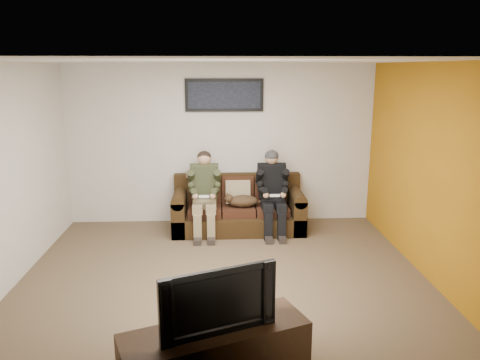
{
  "coord_description": "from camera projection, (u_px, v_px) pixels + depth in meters",
  "views": [
    {
      "loc": [
        -0.07,
        -5.34,
        2.53
      ],
      "look_at": [
        0.26,
        1.2,
        0.95
      ],
      "focal_mm": 35.0,
      "sensor_mm": 36.0,
      "label": 1
    }
  ],
  "objects": [
    {
      "name": "throw_blanket",
      "position": [
        199.0,
        174.0,
        7.58
      ],
      "size": [
        0.42,
        0.21,
        0.07
      ],
      "primitive_type": "cube",
      "color": "gray",
      "rests_on": "sofa"
    },
    {
      "name": "ceiling",
      "position": [
        222.0,
        61.0,
        5.17
      ],
      "size": [
        5.0,
        5.0,
        0.0
      ],
      "primitive_type": "plane",
      "rotation": [
        3.14,
        0.0,
        0.0
      ],
      "color": "silver",
      "rests_on": "ground"
    },
    {
      "name": "accent_wall_right",
      "position": [
        431.0,
        173.0,
        5.6
      ],
      "size": [
        0.0,
        4.5,
        4.5
      ],
      "primitive_type": "plane",
      "rotation": [
        1.57,
        0.0,
        -1.57
      ],
      "color": "#AC6E11",
      "rests_on": "ground"
    },
    {
      "name": "wall_left",
      "position": [
        5.0,
        178.0,
        5.35
      ],
      "size": [
        0.0,
        4.5,
        4.5
      ],
      "primitive_type": "plane",
      "rotation": [
        1.57,
        0.0,
        1.57
      ],
      "color": "beige",
      "rests_on": "ground"
    },
    {
      "name": "wall_front",
      "position": [
        228.0,
        247.0,
        3.29
      ],
      "size": [
        5.0,
        0.0,
        5.0
      ],
      "primitive_type": "plane",
      "rotation": [
        -1.57,
        0.0,
        0.0
      ],
      "color": "beige",
      "rests_on": "ground"
    },
    {
      "name": "television",
      "position": [
        215.0,
        297.0,
        3.7
      ],
      "size": [
        0.94,
        0.46,
        0.55
      ],
      "primitive_type": "imported",
      "rotation": [
        0.0,
        0.0,
        0.37
      ],
      "color": "black",
      "rests_on": "tv_stand"
    },
    {
      "name": "wall_right",
      "position": [
        432.0,
        173.0,
        5.6
      ],
      "size": [
        0.0,
        4.5,
        4.5
      ],
      "primitive_type": "plane",
      "rotation": [
        1.57,
        0.0,
        -1.57
      ],
      "color": "beige",
      "rests_on": "ground"
    },
    {
      "name": "person_left",
      "position": [
        204.0,
        189.0,
        7.2
      ],
      "size": [
        0.51,
        0.87,
        1.27
      ],
      "color": "#8C7A57",
      "rests_on": "sofa"
    },
    {
      "name": "wall_back",
      "position": [
        221.0,
        144.0,
        7.66
      ],
      "size": [
        5.0,
        0.0,
        5.0
      ],
      "primitive_type": "plane",
      "rotation": [
        1.57,
        0.0,
        0.0
      ],
      "color": "beige",
      "rests_on": "ground"
    },
    {
      "name": "sofa",
      "position": [
        238.0,
        209.0,
        7.49
      ],
      "size": [
        2.05,
        0.89,
        0.84
      ],
      "color": "#2F1F0E",
      "rests_on": "ground"
    },
    {
      "name": "tv_stand",
      "position": [
        216.0,
        355.0,
        3.82
      ],
      "size": [
        1.61,
        1.01,
        0.48
      ],
      "primitive_type": "cube",
      "rotation": [
        0.0,
        0.0,
        0.37
      ],
      "color": "black",
      "rests_on": "ground"
    },
    {
      "name": "throw_pillow",
      "position": [
        238.0,
        192.0,
        7.46
      ],
      "size": [
        0.39,
        0.19,
        0.39
      ],
      "primitive_type": "cube",
      "rotation": [
        -0.21,
        0.0,
        0.0
      ],
      "color": "#978762",
      "rests_on": "sofa"
    },
    {
      "name": "cat",
      "position": [
        242.0,
        201.0,
        7.27
      ],
      "size": [
        0.66,
        0.26,
        0.24
      ],
      "color": "#4D351E",
      "rests_on": "sofa"
    },
    {
      "name": "framed_poster",
      "position": [
        224.0,
        95.0,
        7.44
      ],
      "size": [
        1.25,
        0.05,
        0.52
      ],
      "color": "black",
      "rests_on": "wall_back"
    },
    {
      "name": "floor",
      "position": [
        224.0,
        278.0,
        5.78
      ],
      "size": [
        5.0,
        5.0,
        0.0
      ],
      "primitive_type": "plane",
      "color": "brown",
      "rests_on": "ground"
    },
    {
      "name": "person_right",
      "position": [
        272.0,
        188.0,
        7.26
      ],
      "size": [
        0.51,
        0.86,
        1.27
      ],
      "color": "black",
      "rests_on": "sofa"
    }
  ]
}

